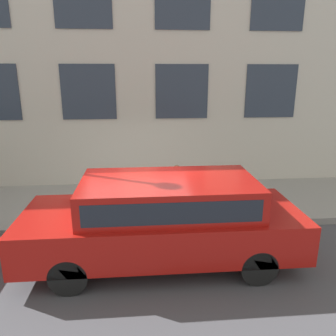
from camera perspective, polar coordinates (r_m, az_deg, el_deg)
name	(u,v)px	position (r m, az deg, el deg)	size (l,w,h in m)	color
ground_plane	(138,232)	(7.79, -5.25, -11.05)	(80.00, 80.00, 0.00)	#47474C
sidewalk	(138,203)	(9.17, -5.24, -6.16)	(3.10, 60.00, 0.17)	gray
building_facade	(134,38)	(10.24, -5.88, 21.61)	(0.33, 40.00, 9.10)	beige
fire_hydrant	(159,200)	(8.15, -1.55, -5.57)	(0.34, 0.45, 0.72)	red
person	(177,184)	(8.17, 1.54, -2.79)	(0.29, 0.19, 1.22)	#998466
parked_truck_red_near	(165,215)	(6.28, -0.59, -8.24)	(1.98, 5.21, 1.67)	black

